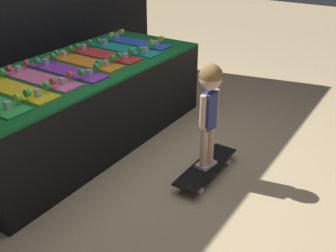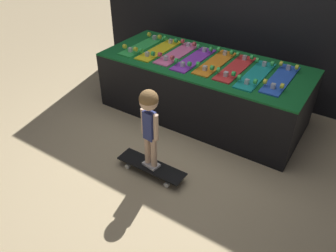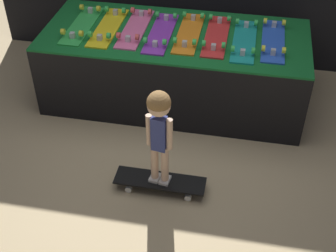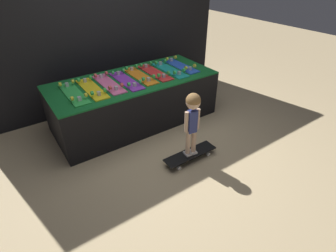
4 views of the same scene
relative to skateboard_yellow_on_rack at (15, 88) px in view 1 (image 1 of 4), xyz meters
name	(u,v)px [view 1 (image 1 of 4)]	position (x,y,z in m)	size (l,w,h in m)	color
ground_plane	(146,162)	(0.62, -0.70, -0.72)	(16.00, 16.00, 0.00)	tan
display_rack	(80,105)	(0.62, 0.01, -0.37)	(2.40, 1.03, 0.70)	black
skateboard_yellow_on_rack	(15,88)	(0.00, 0.00, 0.00)	(0.20, 0.76, 0.09)	yellow
skateboard_pink_on_rack	(40,78)	(0.25, 0.02, 0.00)	(0.20, 0.76, 0.09)	pink
skateboard_purple_on_rack	(67,70)	(0.50, -0.02, 0.00)	(0.20, 0.76, 0.09)	purple
skateboard_orange_on_rack	(84,61)	(0.74, 0.03, 0.00)	(0.20, 0.76, 0.09)	orange
skateboard_red_on_rack	(104,54)	(0.99, 0.02, 0.00)	(0.20, 0.76, 0.09)	red
skateboard_teal_on_rack	(124,48)	(1.24, -0.02, 0.00)	(0.20, 0.76, 0.09)	teal
skateboard_blue_on_rack	(136,41)	(1.49, 0.03, 0.00)	(0.20, 0.76, 0.09)	blue
skateboard_on_floor	(206,167)	(0.73, -1.22, -0.65)	(0.71, 0.19, 0.09)	black
child	(210,97)	(0.73, -1.22, -0.05)	(0.20, 0.17, 0.83)	silver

